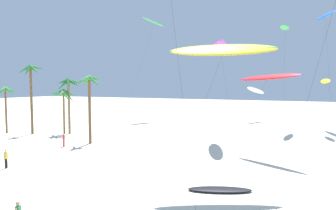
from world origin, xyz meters
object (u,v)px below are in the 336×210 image
object	(u,v)px
palm_tree_1	(63,96)
palm_tree_2	(31,79)
palm_tree_0	(6,93)
person_near_right	(6,158)
palm_tree_4	(89,88)
palm_tree_3	(69,88)
flying_kite_3	(268,77)
person_foreground_walker	(64,139)
flying_kite_7	(154,22)
flying_kite_4	(325,16)
flying_kite_6	(256,90)
flying_kite_1	(220,45)
flying_kite_11	(285,28)
flying_kite_5	(325,81)
grounded_kite_2	(220,190)
flying_kite_2	(224,50)

from	to	relation	value
palm_tree_1	palm_tree_2	distance (m)	5.58
palm_tree_0	person_near_right	distance (m)	22.90
palm_tree_4	person_near_right	size ratio (longest dim) A/B	5.13
palm_tree_3	flying_kite_3	bearing A→B (deg)	-4.68
palm_tree_2	person_foreground_walker	distance (m)	14.57
palm_tree_1	flying_kite_7	xyz separation A→B (m)	(3.25, 24.04, 15.73)
flying_kite_4	person_foreground_walker	world-z (taller)	flying_kite_4
palm_tree_0	person_foreground_walker	world-z (taller)	palm_tree_0
palm_tree_0	flying_kite_6	distance (m)	46.75
flying_kite_1	flying_kite_6	distance (m)	26.31
palm_tree_3	palm_tree_0	bearing A→B (deg)	-158.32
palm_tree_0	flying_kite_4	size ratio (longest dim) A/B	0.36
flying_kite_1	person_foreground_walker	size ratio (longest dim) A/B	7.85
flying_kite_3	flying_kite_4	size ratio (longest dim) A/B	0.57
palm_tree_2	flying_kite_11	size ratio (longest dim) A/B	0.61
flying_kite_4	flying_kite_7	size ratio (longest dim) A/B	0.92
flying_kite_5	flying_kite_7	xyz separation A→B (m)	(-33.46, 8.10, 13.44)
palm_tree_0	palm_tree_3	xyz separation A→B (m)	(9.54, 3.79, 0.87)
flying_kite_4	flying_kite_11	size ratio (longest dim) A/B	1.17
palm_tree_3	person_foreground_walker	bearing A→B (deg)	-50.41
flying_kite_11	grounded_kite_2	bearing A→B (deg)	-94.24
palm_tree_4	flying_kite_5	size ratio (longest dim) A/B	1.00
palm_tree_1	grounded_kite_2	xyz separation A→B (m)	(28.33, -13.62, -5.82)
palm_tree_4	flying_kite_5	xyz separation A→B (m)	(28.17, 20.02, 1.04)
flying_kite_1	flying_kite_5	bearing A→B (deg)	43.34
palm_tree_1	person_near_right	bearing A→B (deg)	-60.71
flying_kite_1	grounded_kite_2	xyz separation A→B (m)	(4.63, -17.29, -12.64)
flying_kite_7	palm_tree_2	bearing A→B (deg)	-106.48
flying_kite_2	flying_kite_6	xyz separation A→B (m)	(-3.44, 41.62, -3.60)
flying_kite_2	flying_kite_11	world-z (taller)	flying_kite_11
flying_kite_3	flying_kite_6	xyz separation A→B (m)	(-5.50, 31.03, -1.86)
palm_tree_0	flying_kite_3	size ratio (longest dim) A/B	0.63
flying_kite_11	person_foreground_walker	distance (m)	38.54
flying_kite_1	flying_kite_6	xyz separation A→B (m)	(1.08, 25.54, -6.20)
palm_tree_3	flying_kite_5	size ratio (longest dim) A/B	0.98
palm_tree_3	flying_kite_1	size ratio (longest dim) A/B	0.66
palm_tree_3	flying_kite_5	bearing A→B (deg)	23.02
palm_tree_3	palm_tree_4	world-z (taller)	palm_tree_4
person_foreground_walker	person_near_right	size ratio (longest dim) A/B	0.97
flying_kite_5	person_foreground_walker	bearing A→B (deg)	-142.40
flying_kite_6	palm_tree_4	bearing A→B (deg)	-116.00
palm_tree_3	flying_kite_2	xyz separation A→B (m)	(27.61, -13.01, 2.97)
palm_tree_3	flying_kite_2	size ratio (longest dim) A/B	0.80
palm_tree_3	flying_kite_11	distance (m)	36.45
palm_tree_0	palm_tree_1	distance (m)	9.49
flying_kite_6	flying_kite_7	size ratio (longest dim) A/B	0.49
palm_tree_1	flying_kite_3	distance (m)	30.43
grounded_kite_2	flying_kite_5	bearing A→B (deg)	74.17
flying_kite_1	flying_kite_7	bearing A→B (deg)	135.11
flying_kite_4	grounded_kite_2	xyz separation A→B (m)	(-8.62, -38.19, -19.69)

